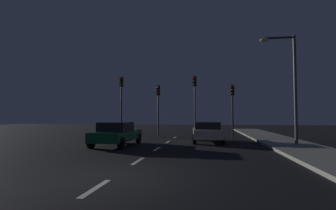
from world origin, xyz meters
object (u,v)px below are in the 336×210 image
traffic_signal_far_left (121,95)px  traffic_signal_center_right (195,94)px  traffic_signal_center_left (158,100)px  street_lamp_right (289,78)px  car_stopped_ahead (207,132)px  car_adjacent_lane (117,134)px  traffic_signal_far_right (233,100)px

traffic_signal_far_left → traffic_signal_center_right: traffic_signal_far_left is taller
traffic_signal_far_left → traffic_signal_center_left: (3.52, -0.00, -0.56)m
traffic_signal_far_left → street_lamp_right: size_ratio=0.83×
car_stopped_ahead → traffic_signal_far_left: bearing=145.8°
traffic_signal_center_left → car_stopped_ahead: 7.41m
car_adjacent_lane → traffic_signal_far_left: bearing=107.6°
traffic_signal_center_right → traffic_signal_far_right: bearing=-0.0°
car_adjacent_lane → car_stopped_ahead: bearing=28.3°
traffic_signal_center_right → street_lamp_right: 9.16m
car_stopped_ahead → traffic_signal_center_left: bearing=129.3°
traffic_signal_center_right → car_stopped_ahead: size_ratio=1.32×
street_lamp_right → traffic_signal_far_right: bearing=110.2°
car_stopped_ahead → traffic_signal_center_right: bearing=101.2°
traffic_signal_far_right → car_adjacent_lane: traffic_signal_far_right is taller
car_stopped_ahead → car_adjacent_lane: 6.04m
traffic_signal_far_left → traffic_signal_center_right: bearing=-0.0°
traffic_signal_center_left → street_lamp_right: street_lamp_right is taller
street_lamp_right → car_stopped_ahead: bearing=161.4°
traffic_signal_center_right → street_lamp_right: bearing=-50.1°
traffic_signal_center_right → car_adjacent_lane: (-4.25, -8.26, -3.01)m
traffic_signal_center_left → car_stopped_ahead: (4.42, -5.39, -2.52)m
car_adjacent_lane → street_lamp_right: bearing=7.0°
traffic_signal_center_left → car_adjacent_lane: bearing=-96.2°
traffic_signal_center_left → car_stopped_ahead: bearing=-50.7°
traffic_signal_center_left → car_stopped_ahead: traffic_signal_center_left is taller
traffic_signal_far_right → street_lamp_right: street_lamp_right is taller
traffic_signal_far_right → traffic_signal_center_right: bearing=180.0°
traffic_signal_far_right → street_lamp_right: (2.59, -7.02, 0.81)m
traffic_signal_far_left → car_stopped_ahead: 10.08m
car_adjacent_lane → street_lamp_right: size_ratio=0.67×
traffic_signal_center_left → street_lamp_right: (9.22, -7.02, 0.77)m
traffic_signal_far_left → street_lamp_right: street_lamp_right is taller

